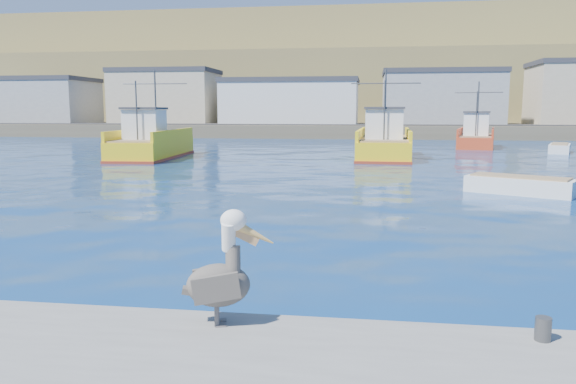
% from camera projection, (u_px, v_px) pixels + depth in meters
% --- Properties ---
extents(ground, '(260.00, 260.00, 0.00)m').
position_uv_depth(ground, '(325.00, 285.00, 10.85)').
color(ground, '#061D4F').
rests_on(ground, ground).
extents(dock_bollards, '(36.20, 0.20, 0.30)m').
position_uv_depth(dock_bollards, '(350.00, 319.00, 7.34)').
color(dock_bollards, '#4C4C4C').
rests_on(dock_bollards, dock).
extents(far_shore, '(200.00, 81.00, 24.00)m').
position_uv_depth(far_shore, '(367.00, 84.00, 116.51)').
color(far_shore, brown).
rests_on(far_shore, ground).
extents(trawler_yellow_a, '(4.76, 10.63, 6.40)m').
position_uv_depth(trawler_yellow_a, '(151.00, 144.00, 40.35)').
color(trawler_yellow_a, yellow).
rests_on(trawler_yellow_a, ground).
extents(trawler_yellow_b, '(5.02, 10.70, 6.42)m').
position_uv_depth(trawler_yellow_b, '(384.00, 144.00, 40.22)').
color(trawler_yellow_b, yellow).
rests_on(trawler_yellow_b, ground).
extents(boat_orange, '(4.67, 8.59, 6.06)m').
position_uv_depth(boat_orange, '(476.00, 136.00, 51.67)').
color(boat_orange, '#C53D1D').
rests_on(boat_orange, ground).
extents(skiff_mid, '(4.32, 3.25, 0.90)m').
position_uv_depth(skiff_mid, '(520.00, 187.00, 22.81)').
color(skiff_mid, silver).
rests_on(skiff_mid, ground).
extents(skiff_far, '(2.82, 4.51, 0.93)m').
position_uv_depth(skiff_far, '(560.00, 149.00, 45.31)').
color(skiff_far, silver).
rests_on(skiff_far, ground).
extents(pelican, '(1.26, 0.71, 1.56)m').
position_uv_depth(pelican, '(222.00, 276.00, 7.49)').
color(pelican, '#595451').
rests_on(pelican, dock).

